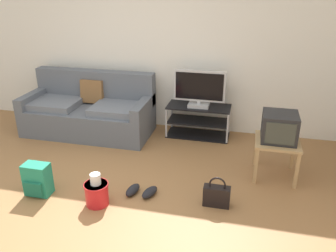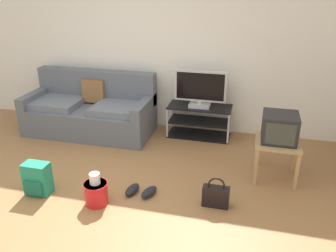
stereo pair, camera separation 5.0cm
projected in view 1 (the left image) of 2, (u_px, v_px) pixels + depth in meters
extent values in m
cube|color=olive|center=(87.00, 210.00, 3.70)|extent=(9.00, 9.80, 0.02)
cube|color=silver|center=(149.00, 42.00, 5.35)|extent=(9.00, 0.10, 2.70)
cube|color=#565B66|center=(89.00, 120.00, 5.43)|extent=(1.95, 0.87, 0.42)
cube|color=#565B66|center=(95.00, 86.00, 5.55)|extent=(1.95, 0.20, 0.50)
cube|color=#565B66|center=(34.00, 98.00, 5.50)|extent=(0.14, 0.87, 0.18)
cube|color=#565B66|center=(143.00, 107.00, 5.12)|extent=(0.14, 0.87, 0.18)
cube|color=slate|center=(54.00, 103.00, 5.39)|extent=(0.78, 0.61, 0.10)
cube|color=slate|center=(119.00, 109.00, 5.16)|extent=(0.78, 0.61, 0.10)
cube|color=brown|center=(92.00, 91.00, 5.46)|extent=(0.36, 0.16, 0.37)
cube|color=black|center=(199.00, 107.00, 5.22)|extent=(0.95, 0.43, 0.02)
cube|color=black|center=(198.00, 121.00, 5.32)|extent=(0.91, 0.41, 0.02)
cube|color=black|center=(198.00, 135.00, 5.41)|extent=(0.95, 0.43, 0.02)
cylinder|color=#B7B7BC|center=(166.00, 123.00, 5.24)|extent=(0.03, 0.03, 0.48)
cylinder|color=#B7B7BC|center=(228.00, 129.00, 5.04)|extent=(0.03, 0.03, 0.48)
cylinder|color=#B7B7BC|center=(172.00, 114.00, 5.59)|extent=(0.03, 0.03, 0.48)
cylinder|color=#B7B7BC|center=(230.00, 119.00, 5.40)|extent=(0.03, 0.03, 0.48)
cube|color=#B2B2B7|center=(199.00, 105.00, 5.19)|extent=(0.31, 0.22, 0.05)
cube|color=#B2B2B7|center=(199.00, 102.00, 5.18)|extent=(0.05, 0.04, 0.04)
cube|color=#B2B2B7|center=(199.00, 86.00, 5.08)|extent=(0.76, 0.04, 0.46)
cube|color=black|center=(199.00, 86.00, 5.06)|extent=(0.70, 0.01, 0.40)
cube|color=tan|center=(278.00, 142.00, 4.13)|extent=(0.52, 0.52, 0.03)
cube|color=tan|center=(256.00, 166.00, 4.07)|extent=(0.04, 0.04, 0.45)
cube|color=tan|center=(297.00, 171.00, 3.98)|extent=(0.04, 0.04, 0.45)
cube|color=tan|center=(256.00, 149.00, 4.48)|extent=(0.04, 0.04, 0.45)
cube|color=tan|center=(293.00, 153.00, 4.38)|extent=(0.04, 0.04, 0.45)
cube|color=#232326|center=(279.00, 127.00, 4.08)|extent=(0.40, 0.39, 0.33)
cube|color=#333833|center=(280.00, 134.00, 3.90)|extent=(0.33, 0.01, 0.26)
cube|color=#238466|center=(38.00, 179.00, 3.89)|extent=(0.28, 0.17, 0.37)
cube|color=#1A634C|center=(33.00, 189.00, 3.82)|extent=(0.22, 0.04, 0.16)
cylinder|color=#1A634C|center=(36.00, 172.00, 3.99)|extent=(0.04, 0.04, 0.30)
cylinder|color=#1A634C|center=(49.00, 174.00, 3.96)|extent=(0.04, 0.04, 0.30)
cube|color=black|center=(217.00, 196.00, 3.71)|extent=(0.29, 0.11, 0.23)
torus|color=black|center=(217.00, 185.00, 3.65)|extent=(0.18, 0.02, 0.18)
cylinder|color=red|center=(97.00, 194.00, 3.73)|extent=(0.25, 0.25, 0.25)
cylinder|color=red|center=(96.00, 185.00, 3.68)|extent=(0.26, 0.26, 0.02)
cylinder|color=white|center=(95.00, 180.00, 3.66)|extent=(0.11, 0.11, 0.14)
ellipsoid|color=black|center=(133.00, 190.00, 3.94)|extent=(0.16, 0.27, 0.09)
ellipsoid|color=black|center=(150.00, 192.00, 3.90)|extent=(0.19, 0.27, 0.09)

